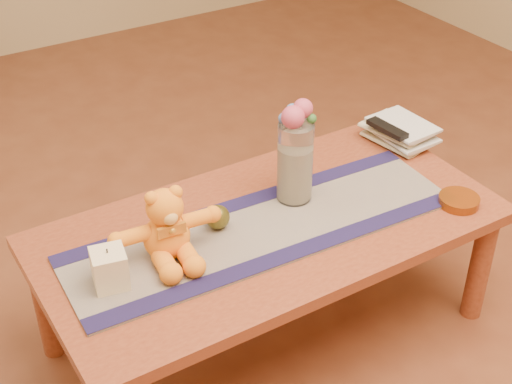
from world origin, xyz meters
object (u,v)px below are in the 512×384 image
tv_remote (387,129)px  amber_dish (459,201)px  glass_vase (295,162)px  pillar_candle (110,269)px  bronze_ball (218,217)px  teddy_bear (166,224)px  book_bottom (383,146)px

tv_remote → amber_dish: tv_remote is taller
glass_vase → tv_remote: glass_vase is taller
pillar_candle → amber_dish: 1.09m
pillar_candle → glass_vase: size_ratio=0.41×
pillar_candle → bronze_ball: (0.37, 0.07, -0.02)m
teddy_bear → amber_dish: (0.88, -0.25, -0.10)m
pillar_candle → amber_dish: size_ratio=0.85×
tv_remote → glass_vase: bearing=-175.1°
teddy_bear → glass_vase: 0.46m
glass_vase → pillar_candle: bearing=-172.4°
teddy_bear → bronze_ball: bearing=16.0°
glass_vase → bronze_ball: size_ratio=3.56×
glass_vase → tv_remote: size_ratio=1.62×
teddy_bear → pillar_candle: (-0.19, -0.04, -0.05)m
teddy_bear → book_bottom: bearing=14.5°
book_bottom → tv_remote: tv_remote is taller
tv_remote → bronze_ball: bearing=-178.4°
teddy_bear → tv_remote: teddy_bear is taller
teddy_bear → glass_vase: (0.46, 0.04, 0.03)m
book_bottom → amber_dish: (-0.02, -0.39, 0.00)m
glass_vase → book_bottom: (0.44, 0.10, -0.13)m
amber_dish → book_bottom: bearing=87.2°
book_bottom → amber_dish: bearing=-101.9°
book_bottom → amber_dish: size_ratio=1.76×
teddy_bear → bronze_ball: size_ratio=4.18×
book_bottom → teddy_bear: bearing=179.8°
teddy_bear → amber_dish: teddy_bear is taller
teddy_bear → book_bottom: size_ratio=1.37×
teddy_bear → glass_vase: bearing=11.1°
glass_vase → teddy_bear: bearing=-174.4°
pillar_candle → tv_remote: size_ratio=0.67×
teddy_bear → amber_dish: bearing=-10.1°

